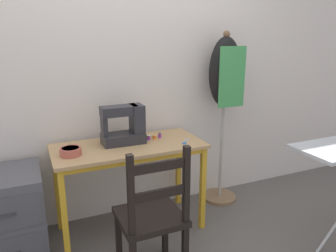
{
  "coord_description": "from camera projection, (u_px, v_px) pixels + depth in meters",
  "views": [
    {
      "loc": [
        -0.68,
        -2.03,
        1.54
      ],
      "look_at": [
        0.32,
        0.24,
        0.84
      ],
      "focal_mm": 35.0,
      "sensor_mm": 36.0,
      "label": 1
    }
  ],
  "objects": [
    {
      "name": "wooden_chair",
      "position": [
        152.0,
        218.0,
        2.04
      ],
      "size": [
        0.4,
        0.38,
        0.92
      ],
      "color": "black",
      "rests_on": "ground_plane"
    },
    {
      "name": "sewing_table",
      "position": [
        130.0,
        156.0,
        2.52
      ],
      "size": [
        1.15,
        0.53,
        0.72
      ],
      "color": "tan",
      "rests_on": "ground_plane"
    },
    {
      "name": "scissors",
      "position": [
        185.0,
        142.0,
        2.56
      ],
      "size": [
        0.11,
        0.13,
        0.01
      ],
      "color": "silver",
      "rests_on": "sewing_table"
    },
    {
      "name": "wall_back",
      "position": [
        114.0,
        68.0,
        2.65
      ],
      "size": [
        10.0,
        0.05,
        2.55
      ],
      "color": "silver",
      "rests_on": "ground_plane"
    },
    {
      "name": "sewing_machine",
      "position": [
        125.0,
        126.0,
        2.51
      ],
      "size": [
        0.34,
        0.18,
        0.32
      ],
      "color": "#28282D",
      "rests_on": "sewing_table"
    },
    {
      "name": "fabric_bowl",
      "position": [
        71.0,
        151.0,
        2.28
      ],
      "size": [
        0.15,
        0.15,
        0.06
      ],
      "color": "#B25647",
      "rests_on": "sewing_table"
    },
    {
      "name": "thread_spool_mid_table",
      "position": [
        155.0,
        137.0,
        2.63
      ],
      "size": [
        0.04,
        0.04,
        0.04
      ],
      "color": "orange",
      "rests_on": "sewing_table"
    },
    {
      "name": "filing_cabinet",
      "position": [
        11.0,
        215.0,
        2.29
      ],
      "size": [
        0.44,
        0.51,
        0.63
      ],
      "color": "#4C4C51",
      "rests_on": "ground_plane"
    },
    {
      "name": "dress_form",
      "position": [
        225.0,
        83.0,
        2.88
      ],
      "size": [
        0.32,
        0.32,
        1.57
      ],
      "color": "#846647",
      "rests_on": "ground_plane"
    },
    {
      "name": "ground_plane",
      "position": [
        142.0,
        246.0,
        2.47
      ],
      "size": [
        14.0,
        14.0,
        0.0
      ],
      "primitive_type": "plane",
      "color": "#5B5651"
    },
    {
      "name": "thread_spool_far_edge",
      "position": [
        160.0,
        136.0,
        2.66
      ],
      "size": [
        0.03,
        0.03,
        0.04
      ],
      "color": "purple",
      "rests_on": "sewing_table"
    },
    {
      "name": "thread_spool_near_machine",
      "position": [
        149.0,
        138.0,
        2.61
      ],
      "size": [
        0.04,
        0.04,
        0.04
      ],
      "color": "purple",
      "rests_on": "sewing_table"
    }
  ]
}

